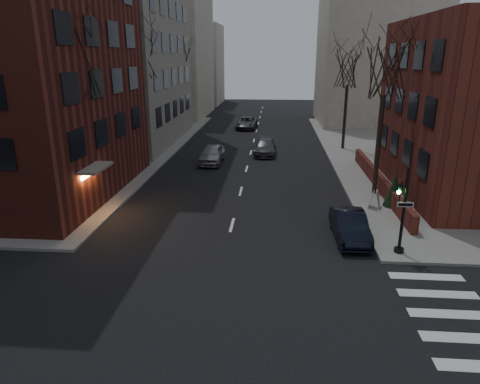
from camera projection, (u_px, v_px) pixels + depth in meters
name	position (u px, v px, depth m)	size (l,w,h in m)	color
low_wall_right	(379.00, 181.00, 28.88)	(0.35, 16.00, 1.00)	maroon
building_distant_la	(158.00, 53.00, 62.33)	(14.00, 16.00, 18.00)	beige
building_distant_ra	(375.00, 61.00, 55.60)	(14.00, 14.00, 16.00)	beige
building_distant_lb	(194.00, 65.00, 78.92)	(10.00, 12.00, 14.00)	beige
traffic_signal	(402.00, 216.00, 19.11)	(0.76, 0.44, 4.00)	black
tree_left_a	(73.00, 61.00, 23.12)	(4.18, 4.18, 10.26)	#2D231C
tree_left_b	(140.00, 53.00, 34.37)	(4.40, 4.40, 10.80)	#2D231C
tree_left_c	(178.00, 62.00, 47.93)	(3.96, 3.96, 9.72)	#2D231C
tree_right_a	(386.00, 68.00, 25.71)	(3.96, 3.96, 9.72)	#2D231C
tree_right_b	(348.00, 68.00, 39.13)	(3.74, 3.74, 9.18)	#2D231C
streetlamp_near	(136.00, 119.00, 31.97)	(0.36, 0.36, 6.28)	black
streetlamp_far	(188.00, 95.00, 50.94)	(0.36, 0.36, 6.28)	black
parked_sedan	(350.00, 226.00, 21.21)	(1.48, 4.25, 1.40)	black
car_lane_silver	(212.00, 154.00, 36.12)	(1.84, 4.56, 1.55)	#9D9CA1
car_lane_gray	(265.00, 147.00, 39.28)	(1.93, 4.75, 1.38)	#3E3D42
car_lane_far	(247.00, 123.00, 53.05)	(2.35, 5.10, 1.42)	#404045
sandwich_board	(375.00, 199.00, 25.27)	(0.44, 0.62, 1.00)	white
evergreen_shrub	(394.00, 190.00, 25.31)	(1.17, 1.17, 1.95)	black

